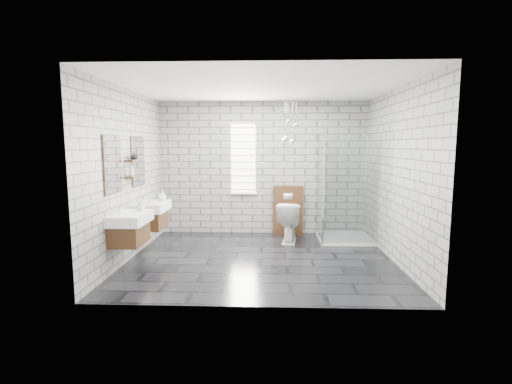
# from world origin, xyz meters

# --- Properties ---
(floor) EXTENTS (4.20, 3.60, 0.02)m
(floor) POSITION_xyz_m (0.00, 0.00, -0.01)
(floor) COLOR black
(floor) RESTS_ON ground
(ceiling) EXTENTS (4.20, 3.60, 0.02)m
(ceiling) POSITION_xyz_m (0.00, 0.00, 2.71)
(ceiling) COLOR white
(ceiling) RESTS_ON wall_back
(wall_back) EXTENTS (4.20, 0.02, 2.70)m
(wall_back) POSITION_xyz_m (0.00, 1.81, 1.35)
(wall_back) COLOR #999994
(wall_back) RESTS_ON floor
(wall_front) EXTENTS (4.20, 0.02, 2.70)m
(wall_front) POSITION_xyz_m (0.00, -1.81, 1.35)
(wall_front) COLOR #999994
(wall_front) RESTS_ON floor
(wall_left) EXTENTS (0.02, 3.60, 2.70)m
(wall_left) POSITION_xyz_m (-2.11, 0.00, 1.35)
(wall_left) COLOR #999994
(wall_left) RESTS_ON floor
(wall_right) EXTENTS (0.02, 3.60, 2.70)m
(wall_right) POSITION_xyz_m (2.11, 0.00, 1.35)
(wall_right) COLOR #999994
(wall_right) RESTS_ON floor
(vanity_left) EXTENTS (0.47, 0.70, 1.57)m
(vanity_left) POSITION_xyz_m (-1.91, -0.63, 0.76)
(vanity_left) COLOR #4B2D17
(vanity_left) RESTS_ON wall_left
(vanity_right) EXTENTS (0.47, 0.70, 1.57)m
(vanity_right) POSITION_xyz_m (-1.91, 0.39, 0.76)
(vanity_right) COLOR #4B2D17
(vanity_right) RESTS_ON wall_left
(shelf_lower) EXTENTS (0.14, 0.30, 0.03)m
(shelf_lower) POSITION_xyz_m (-2.03, -0.05, 1.32)
(shelf_lower) COLOR #4B2D17
(shelf_lower) RESTS_ON wall_left
(shelf_upper) EXTENTS (0.14, 0.30, 0.03)m
(shelf_upper) POSITION_xyz_m (-2.03, -0.05, 1.58)
(shelf_upper) COLOR #4B2D17
(shelf_upper) RESTS_ON wall_left
(window) EXTENTS (0.56, 0.05, 1.48)m
(window) POSITION_xyz_m (-0.40, 1.78, 1.55)
(window) COLOR white
(window) RESTS_ON wall_back
(cistern_panel) EXTENTS (0.60, 0.20, 1.00)m
(cistern_panel) POSITION_xyz_m (0.52, 1.70, 0.50)
(cistern_panel) COLOR #4B2D17
(cistern_panel) RESTS_ON floor
(flush_plate) EXTENTS (0.18, 0.01, 0.12)m
(flush_plate) POSITION_xyz_m (0.52, 1.60, 0.80)
(flush_plate) COLOR silver
(flush_plate) RESTS_ON cistern_panel
(shower_enclosure) EXTENTS (1.00, 1.00, 2.03)m
(shower_enclosure) POSITION_xyz_m (1.50, 1.18, 0.50)
(shower_enclosure) COLOR white
(shower_enclosure) RESTS_ON floor
(pendant_cluster) EXTENTS (0.32, 0.26, 0.84)m
(pendant_cluster) POSITION_xyz_m (0.51, 1.37, 2.07)
(pendant_cluster) COLOR silver
(pendant_cluster) RESTS_ON ceiling
(toilet) EXTENTS (0.52, 0.79, 0.76)m
(toilet) POSITION_xyz_m (0.52, 1.13, 0.38)
(toilet) COLOR white
(toilet) RESTS_ON floor
(soap_bottle_a) EXTENTS (0.11, 0.11, 0.19)m
(soap_bottle_a) POSITION_xyz_m (-1.78, -0.41, 0.94)
(soap_bottle_a) COLOR #B2B2B2
(soap_bottle_a) RESTS_ON vanity_left
(soap_bottle_b) EXTENTS (0.15, 0.15, 0.17)m
(soap_bottle_b) POSITION_xyz_m (-1.76, 0.64, 0.94)
(soap_bottle_b) COLOR #B2B2B2
(soap_bottle_b) RESTS_ON vanity_right
(soap_bottle_c) EXTENTS (0.08, 0.08, 0.21)m
(soap_bottle_c) POSITION_xyz_m (-2.02, -0.10, 1.44)
(soap_bottle_c) COLOR #B2B2B2
(soap_bottle_c) RESTS_ON shelf_lower
(vase) EXTENTS (0.15, 0.15, 0.12)m
(vase) POSITION_xyz_m (-2.02, 0.04, 1.66)
(vase) COLOR #B2B2B2
(vase) RESTS_ON shelf_upper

